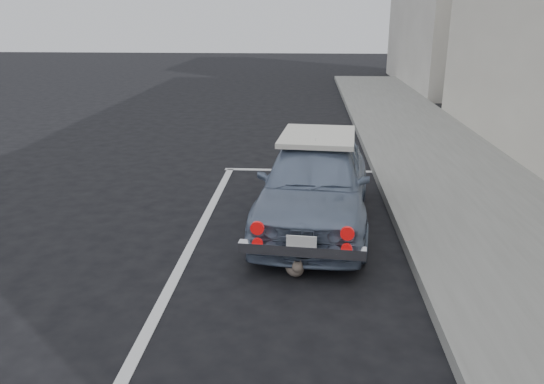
# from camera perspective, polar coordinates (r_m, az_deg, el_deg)

# --- Properties ---
(pline_front) EXTENTS (3.00, 0.12, 0.01)m
(pline_front) POSITION_cam_1_polar(r_m,az_deg,el_deg) (10.14, 3.37, 2.33)
(pline_front) COLOR silver
(pline_front) RESTS_ON ground
(pline_side) EXTENTS (0.12, 7.00, 0.01)m
(pline_side) POSITION_cam_1_polar(r_m,az_deg,el_deg) (7.00, -8.53, -5.44)
(pline_side) COLOR silver
(pline_side) RESTS_ON ground
(retro_coupe) EXTENTS (1.79, 3.78, 1.25)m
(retro_coupe) POSITION_cam_1_polar(r_m,az_deg,el_deg) (7.40, 4.63, 1.23)
(retro_coupe) COLOR slate
(retro_coupe) RESTS_ON ground
(cat) EXTENTS (0.28, 0.47, 0.25)m
(cat) POSITION_cam_1_polar(r_m,az_deg,el_deg) (6.06, 2.48, -7.99)
(cat) COLOR #62584A
(cat) RESTS_ON ground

